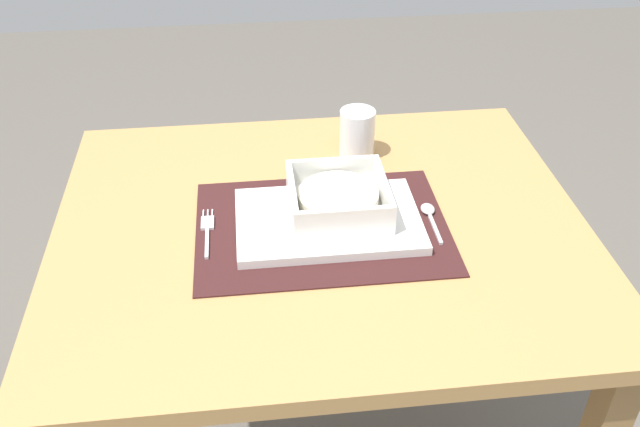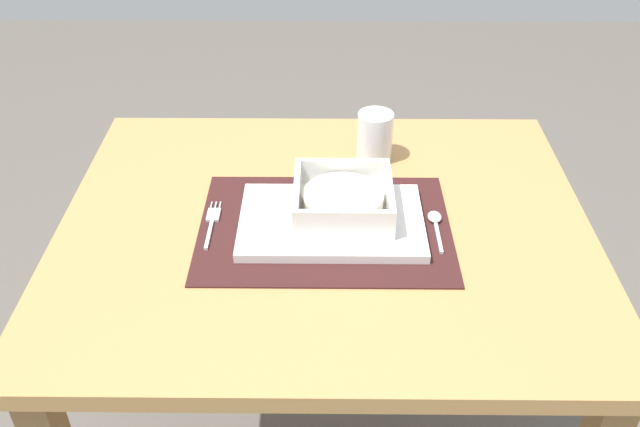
{
  "view_description": "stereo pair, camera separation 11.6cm",
  "coord_description": "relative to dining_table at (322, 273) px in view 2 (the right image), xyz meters",
  "views": [
    {
      "loc": [
        -0.11,
        -0.95,
        1.46
      ],
      "look_at": [
        -0.0,
        -0.01,
        0.78
      ],
      "focal_mm": 39.18,
      "sensor_mm": 36.0,
      "label": 1
    },
    {
      "loc": [
        0.0,
        -0.96,
        1.46
      ],
      "look_at": [
        -0.0,
        -0.01,
        0.78
      ],
      "focal_mm": 39.18,
      "sensor_mm": 36.0,
      "label": 2
    }
  ],
  "objects": [
    {
      "name": "dining_table",
      "position": [
        0.0,
        0.0,
        0.0
      ],
      "size": [
        0.91,
        0.75,
        0.75
      ],
      "color": "#B2844C",
      "rests_on": "ground"
    },
    {
      "name": "placemat",
      "position": [
        -0.0,
        -0.01,
        0.11
      ],
      "size": [
        0.42,
        0.31,
        0.0
      ],
      "primitive_type": "cube",
      "color": "#381919",
      "rests_on": "dining_table"
    },
    {
      "name": "serving_plate",
      "position": [
        0.01,
        -0.01,
        0.12
      ],
      "size": [
        0.31,
        0.2,
        0.02
      ],
      "primitive_type": "cube",
      "color": "white",
      "rests_on": "placemat"
    },
    {
      "name": "porridge_bowl",
      "position": [
        0.03,
        0.01,
        0.15
      ],
      "size": [
        0.17,
        0.17,
        0.06
      ],
      "color": "white",
      "rests_on": "serving_plate"
    },
    {
      "name": "fork",
      "position": [
        -0.19,
        -0.0,
        0.12
      ],
      "size": [
        0.02,
        0.13,
        0.0
      ],
      "rotation": [
        0.0,
        0.0,
        -0.06
      ],
      "color": "silver",
      "rests_on": "placemat"
    },
    {
      "name": "spoon",
      "position": [
        0.19,
        -0.0,
        0.12
      ],
      "size": [
        0.02,
        0.11,
        0.01
      ],
      "rotation": [
        0.0,
        0.0,
        -0.06
      ],
      "color": "silver",
      "rests_on": "placemat"
    },
    {
      "name": "butter_knife",
      "position": [
        0.16,
        -0.04,
        0.12
      ],
      "size": [
        0.01,
        0.14,
        0.01
      ],
      "rotation": [
        0.0,
        0.0,
        -0.06
      ],
      "color": "black",
      "rests_on": "placemat"
    },
    {
      "name": "drinking_glass",
      "position": [
        0.1,
        0.21,
        0.16
      ],
      "size": [
        0.07,
        0.07,
        0.1
      ],
      "color": "white",
      "rests_on": "dining_table"
    }
  ]
}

